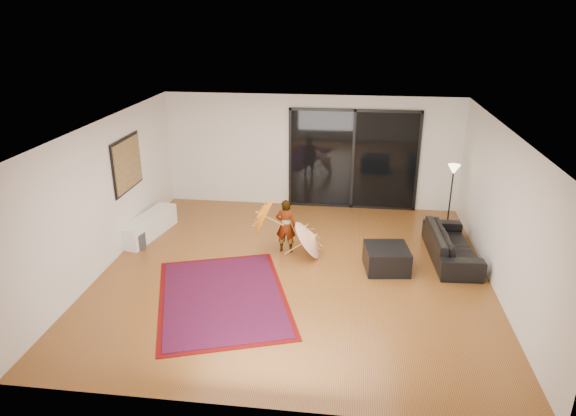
% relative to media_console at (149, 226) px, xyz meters
% --- Properties ---
extents(floor, '(7.00, 7.00, 0.00)m').
position_rel_media_console_xyz_m(floor, '(3.25, -1.22, -0.23)').
color(floor, '#935628').
rests_on(floor, ground).
extents(ceiling, '(7.00, 7.00, 0.00)m').
position_rel_media_console_xyz_m(ceiling, '(3.25, -1.22, 2.47)').
color(ceiling, white).
rests_on(ceiling, wall_back).
extents(wall_back, '(7.00, 0.00, 7.00)m').
position_rel_media_console_xyz_m(wall_back, '(3.25, 2.28, 1.12)').
color(wall_back, silver).
rests_on(wall_back, floor).
extents(wall_front, '(7.00, 0.00, 7.00)m').
position_rel_media_console_xyz_m(wall_front, '(3.25, -4.72, 1.12)').
color(wall_front, silver).
rests_on(wall_front, floor).
extents(wall_left, '(0.00, 7.00, 7.00)m').
position_rel_media_console_xyz_m(wall_left, '(-0.25, -1.22, 1.12)').
color(wall_left, silver).
rests_on(wall_left, floor).
extents(wall_right, '(0.00, 7.00, 7.00)m').
position_rel_media_console_xyz_m(wall_right, '(6.75, -1.22, 1.12)').
color(wall_right, silver).
rests_on(wall_right, floor).
extents(sliding_door, '(3.06, 0.07, 2.40)m').
position_rel_media_console_xyz_m(sliding_door, '(4.25, 2.24, 0.97)').
color(sliding_door, black).
rests_on(sliding_door, wall_back).
extents(painting, '(0.04, 1.28, 1.08)m').
position_rel_media_console_xyz_m(painting, '(-0.21, -0.22, 1.42)').
color(painting, black).
rests_on(painting, wall_left).
extents(media_console, '(0.71, 1.69, 0.46)m').
position_rel_media_console_xyz_m(media_console, '(0.00, 0.00, 0.00)').
color(media_console, white).
rests_on(media_console, floor).
extents(speaker, '(0.32, 0.32, 0.31)m').
position_rel_media_console_xyz_m(speaker, '(0.00, -0.61, -0.07)').
color(speaker, '#424244').
rests_on(speaker, floor).
extents(persian_rug, '(2.91, 3.43, 0.02)m').
position_rel_media_console_xyz_m(persian_rug, '(2.16, -2.28, -0.22)').
color(persian_rug, '#550707').
rests_on(persian_rug, floor).
extents(sofa, '(0.88, 2.03, 0.58)m').
position_rel_media_console_xyz_m(sofa, '(6.20, -0.30, 0.06)').
color(sofa, black).
rests_on(sofa, floor).
extents(ottoman, '(0.87, 0.87, 0.44)m').
position_rel_media_console_xyz_m(ottoman, '(4.93, -0.91, -0.01)').
color(ottoman, black).
rests_on(ottoman, floor).
extents(floor_lamp, '(0.26, 0.26, 1.49)m').
position_rel_media_console_xyz_m(floor_lamp, '(6.35, 1.09, 0.95)').
color(floor_lamp, black).
rests_on(floor_lamp, floor).
extents(child, '(0.41, 0.27, 1.09)m').
position_rel_media_console_xyz_m(child, '(2.98, -0.38, 0.32)').
color(child, '#999999').
rests_on(child, floor).
extents(parasol_orange, '(0.52, 0.86, 0.88)m').
position_rel_media_console_xyz_m(parasol_orange, '(2.43, -0.43, 0.51)').
color(parasol_orange, orange).
rests_on(parasol_orange, child).
extents(parasol_white, '(0.63, 0.82, 0.93)m').
position_rel_media_console_xyz_m(parasol_white, '(3.58, -0.53, 0.28)').
color(parasol_white, white).
rests_on(parasol_white, floor).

